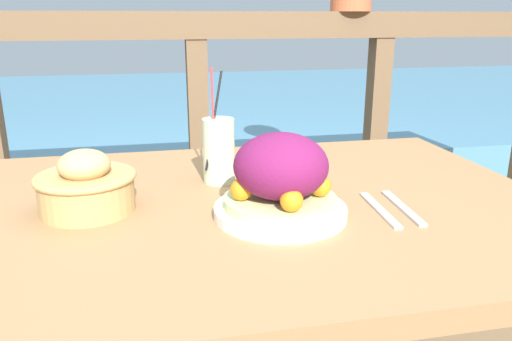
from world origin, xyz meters
name	(u,v)px	position (x,y,z in m)	size (l,w,h in m)	color
patio_table	(239,243)	(0.00, 0.00, 0.66)	(1.27, 0.87, 0.75)	#997047
railing_fence	(198,116)	(0.00, 0.83, 0.76)	(2.80, 0.08, 1.12)	brown
sea_backdrop	(172,124)	(0.00, 3.33, 0.22)	(12.00, 4.00, 0.45)	teal
salad_plate	(281,181)	(0.06, -0.09, 0.82)	(0.25, 0.25, 0.16)	white
drink_glass	(219,150)	(-0.02, 0.13, 0.82)	(0.07, 0.08, 0.25)	beige
bread_basket	(86,186)	(-0.29, 0.01, 0.80)	(0.19, 0.19, 0.12)	tan
fork	(380,210)	(0.25, -0.10, 0.75)	(0.03, 0.18, 0.00)	silver
knife	(403,207)	(0.30, -0.10, 0.75)	(0.03, 0.18, 0.00)	silver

